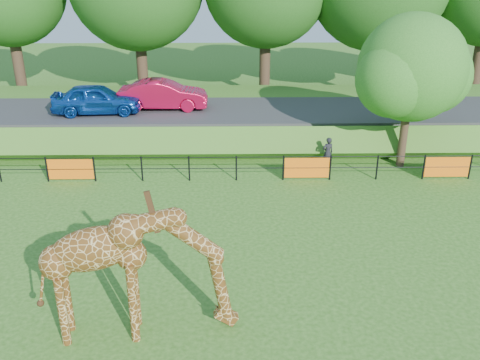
{
  "coord_description": "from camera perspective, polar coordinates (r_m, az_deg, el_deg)",
  "views": [
    {
      "loc": [
        -0.18,
        -12.99,
        9.05
      ],
      "look_at": [
        0.08,
        3.37,
        2.0
      ],
      "focal_mm": 40.0,
      "sensor_mm": 36.0,
      "label": 1
    }
  ],
  "objects": [
    {
      "name": "tree_east",
      "position": [
        24.39,
        18.03,
        10.92
      ],
      "size": [
        5.4,
        4.71,
        6.76
      ],
      "color": "#362718",
      "rests_on": "ground"
    },
    {
      "name": "perimeter_fence",
      "position": [
        22.65,
        -0.4,
        1.26
      ],
      "size": [
        28.07,
        0.1,
        1.1
      ],
      "primitive_type": null,
      "color": "black",
      "rests_on": "ground"
    },
    {
      "name": "visitor",
      "position": [
        24.29,
        9.34,
        2.9
      ],
      "size": [
        0.59,
        0.48,
        1.42
      ],
      "primitive_type": "imported",
      "rotation": [
        0.0,
        0.0,
        3.45
      ],
      "color": "black",
      "rests_on": "ground"
    },
    {
      "name": "car_blue",
      "position": [
        28.11,
        -15.03,
        8.35
      ],
      "size": [
        4.51,
        2.07,
        1.5
      ],
      "primitive_type": "imported",
      "rotation": [
        0.0,
        0.0,
        1.64
      ],
      "color": "#164EB3",
      "rests_on": "road"
    },
    {
      "name": "embankment",
      "position": [
        29.7,
        -0.54,
        6.88
      ],
      "size": [
        40.0,
        9.0,
        1.3
      ],
      "primitive_type": "cube",
      "color": "#2B5C17",
      "rests_on": "ground"
    },
    {
      "name": "car_red",
      "position": [
        28.3,
        -8.19,
        9.0
      ],
      "size": [
        4.55,
        1.59,
        1.5
      ],
      "primitive_type": "imported",
      "rotation": [
        0.0,
        0.0,
        1.57
      ],
      "color": "#C60E39",
      "rests_on": "road"
    },
    {
      "name": "road",
      "position": [
        28.07,
        -0.52,
        7.41
      ],
      "size": [
        40.0,
        5.0,
        0.12
      ],
      "primitive_type": "cube",
      "color": "#2B2B2E",
      "rests_on": "embankment"
    },
    {
      "name": "ground",
      "position": [
        15.84,
        -0.11,
        -11.55
      ],
      "size": [
        90.0,
        90.0,
        0.0
      ],
      "primitive_type": "plane",
      "color": "#2B5C17",
      "rests_on": "ground"
    },
    {
      "name": "giraffe",
      "position": [
        13.55,
        -10.83,
        -9.74
      ],
      "size": [
        4.98,
        1.34,
        3.51
      ],
      "primitive_type": null,
      "rotation": [
        0.0,
        0.0,
        0.09
      ],
      "color": "#5C3512",
      "rests_on": "ground"
    }
  ]
}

